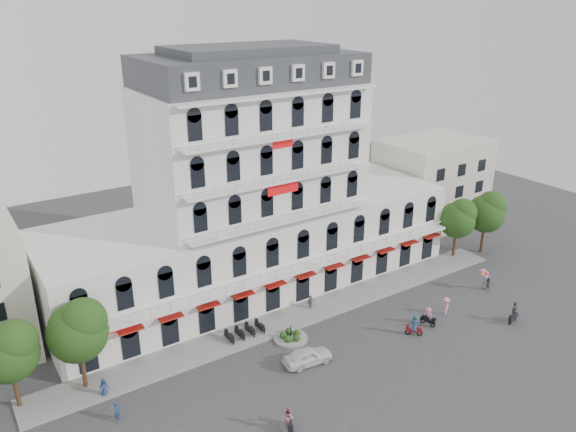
# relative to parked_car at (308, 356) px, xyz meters

# --- Properties ---
(ground) EXTENTS (120.00, 120.00, 0.00)m
(ground) POSITION_rel_parked_car_xyz_m (3.81, -2.11, -0.76)
(ground) COLOR #38383A
(ground) RESTS_ON ground
(sidewalk) EXTENTS (53.00, 4.00, 0.16)m
(sidewalk) POSITION_rel_parked_car_xyz_m (3.81, 6.89, -0.68)
(sidewalk) COLOR gray
(sidewalk) RESTS_ON ground
(main_building) EXTENTS (45.00, 15.00, 25.80)m
(main_building) POSITION_rel_parked_car_xyz_m (3.81, 15.89, 9.20)
(main_building) COLOR silver
(main_building) RESTS_ON ground
(flank_building_east) EXTENTS (14.00, 10.00, 12.00)m
(flank_building_east) POSITION_rel_parked_car_xyz_m (33.81, 17.89, 5.24)
(flank_building_east) COLOR beige
(flank_building_east) RESTS_ON ground
(traffic_island) EXTENTS (3.20, 3.20, 1.60)m
(traffic_island) POSITION_rel_parked_car_xyz_m (0.81, 3.89, -0.50)
(traffic_island) COLOR gray
(traffic_island) RESTS_ON ground
(parked_scooter_row) EXTENTS (4.40, 1.80, 1.10)m
(parked_scooter_row) POSITION_rel_parked_car_xyz_m (-2.54, 6.69, -0.76)
(parked_scooter_row) COLOR black
(parked_scooter_row) RESTS_ON ground
(tree_west_outer) EXTENTS (4.50, 4.48, 7.76)m
(tree_west_outer) POSITION_rel_parked_car_xyz_m (-22.14, 7.87, 4.59)
(tree_west_outer) COLOR #382314
(tree_west_outer) RESTS_ON ground
(tree_west_inner) EXTENTS (4.76, 4.76, 8.25)m
(tree_west_inner) POSITION_rel_parked_car_xyz_m (-17.14, 7.37, 4.93)
(tree_west_inner) COLOR #382314
(tree_west_inner) RESTS_ON ground
(tree_east_inner) EXTENTS (4.40, 4.37, 7.57)m
(tree_east_inner) POSITION_rel_parked_car_xyz_m (27.86, 7.87, 4.46)
(tree_east_inner) COLOR #382314
(tree_east_inner) RESTS_ON ground
(tree_east_outer) EXTENTS (4.65, 4.65, 8.05)m
(tree_east_outer) POSITION_rel_parked_car_xyz_m (31.86, 6.87, 4.79)
(tree_east_outer) COLOR #382314
(tree_east_outer) RESTS_ON ground
(parked_car) EXTENTS (4.64, 2.33, 1.52)m
(parked_car) POSITION_rel_parked_car_xyz_m (0.00, 0.00, 0.00)
(parked_car) COLOR white
(parked_car) RESTS_ON ground
(rider_southwest) EXTENTS (0.94, 1.61, 2.21)m
(rider_southwest) POSITION_rel_parked_car_xyz_m (-5.91, -5.97, 0.38)
(rider_southwest) COLOR black
(rider_southwest) RESTS_ON ground
(rider_east) EXTENTS (1.33, 1.29, 2.21)m
(rider_east) POSITION_rel_parked_car_xyz_m (11.03, -1.96, 0.35)
(rider_east) COLOR maroon
(rider_east) RESTS_ON ground
(rider_northeast) EXTENTS (1.69, 0.64, 2.31)m
(rider_northeast) POSITION_rel_parked_car_xyz_m (20.88, -5.75, 0.40)
(rider_northeast) COLOR black
(rider_northeast) RESTS_ON ground
(rider_center) EXTENTS (0.74, 1.68, 1.94)m
(rider_center) POSITION_rel_parked_car_xyz_m (13.45, -1.43, 0.24)
(rider_center) COLOR black
(rider_center) RESTS_ON ground
(pedestrian_left) EXTENTS (0.85, 0.61, 1.62)m
(pedestrian_left) POSITION_rel_parked_car_xyz_m (-16.19, 5.53, 0.05)
(pedestrian_left) COLOR navy
(pedestrian_left) RESTS_ON ground
(pedestrian_mid) EXTENTS (0.98, 0.50, 1.60)m
(pedestrian_mid) POSITION_rel_parked_car_xyz_m (5.60, 7.39, 0.04)
(pedestrian_mid) COLOR #595B61
(pedestrian_mid) RESTS_ON ground
(pedestrian_right) EXTENTS (1.40, 1.35, 1.91)m
(pedestrian_right) POSITION_rel_parked_car_xyz_m (16.41, -1.03, 0.20)
(pedestrian_right) COLOR pink
(pedestrian_right) RESTS_ON ground
(pedestrian_far) EXTENTS (0.71, 0.72, 1.68)m
(pedestrian_far) POSITION_rel_parked_car_xyz_m (-16.19, 2.17, 0.08)
(pedestrian_far) COLOR navy
(pedestrian_far) RESTS_ON ground
(balloon_vendor) EXTENTS (1.28, 1.21, 2.45)m
(balloon_vendor) POSITION_rel_parked_car_xyz_m (24.04, 0.04, 0.54)
(balloon_vendor) COLOR #53555B
(balloon_vendor) RESTS_ON ground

